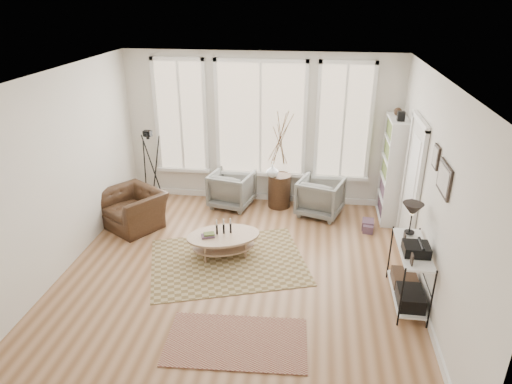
# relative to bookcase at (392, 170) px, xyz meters

# --- Properties ---
(room) EXTENTS (5.50, 5.54, 2.90)m
(room) POSITION_rel_bookcase_xyz_m (-2.42, -2.20, 0.47)
(room) COLOR #A47956
(room) RESTS_ON ground
(bay_window) EXTENTS (4.14, 0.12, 2.24)m
(bay_window) POSITION_rel_bookcase_xyz_m (-2.44, 0.49, 0.65)
(bay_window) COLOR #DCBA89
(bay_window) RESTS_ON ground
(door) EXTENTS (0.09, 1.06, 2.22)m
(door) POSITION_rel_bookcase_xyz_m (0.13, -1.08, 0.17)
(door) COLOR silver
(door) RESTS_ON ground
(bookcase) EXTENTS (0.31, 0.85, 2.06)m
(bookcase) POSITION_rel_bookcase_xyz_m (0.00, 0.00, 0.00)
(bookcase) COLOR white
(bookcase) RESTS_ON ground
(low_shelf) EXTENTS (0.38, 1.08, 1.30)m
(low_shelf) POSITION_rel_bookcase_xyz_m (-0.06, -2.52, -0.44)
(low_shelf) COLOR white
(low_shelf) RESTS_ON ground
(wall_art) EXTENTS (0.04, 0.88, 0.44)m
(wall_art) POSITION_rel_bookcase_xyz_m (0.14, -2.49, 0.92)
(wall_art) COLOR black
(wall_art) RESTS_ON ground
(rug_main) EXTENTS (2.78, 2.41, 0.01)m
(rug_main) POSITION_rel_bookcase_xyz_m (-2.64, -1.89, -0.95)
(rug_main) COLOR brown
(rug_main) RESTS_ON ground
(rug_runner) EXTENTS (1.74, 1.03, 0.01)m
(rug_runner) POSITION_rel_bookcase_xyz_m (-2.20, -3.63, -0.94)
(rug_runner) COLOR maroon
(rug_runner) RESTS_ON ground
(coffee_table) EXTENTS (1.33, 1.08, 0.53)m
(coffee_table) POSITION_rel_bookcase_xyz_m (-2.75, -1.70, -0.67)
(coffee_table) COLOR tan
(coffee_table) RESTS_ON ground
(armchair_left) EXTENTS (0.91, 0.92, 0.70)m
(armchair_left) POSITION_rel_bookcase_xyz_m (-2.95, 0.12, -0.60)
(armchair_left) COLOR gray
(armchair_left) RESTS_ON ground
(armchair_right) EXTENTS (0.97, 0.98, 0.71)m
(armchair_right) POSITION_rel_bookcase_xyz_m (-1.24, -0.02, -0.60)
(armchair_right) COLOR gray
(armchair_right) RESTS_ON ground
(side_table) EXTENTS (0.44, 0.44, 1.83)m
(side_table) POSITION_rel_bookcase_xyz_m (-2.03, 0.22, -0.07)
(side_table) COLOR #3C2517
(side_table) RESTS_ON ground
(vase) EXTENTS (0.27, 0.27, 0.24)m
(vase) POSITION_rel_bookcase_xyz_m (-2.16, 0.13, -0.18)
(vase) COLOR silver
(vase) RESTS_ON side_table
(accent_chair) EXTENTS (1.33, 1.30, 0.66)m
(accent_chair) POSITION_rel_bookcase_xyz_m (-4.53, -0.93, -0.63)
(accent_chair) COLOR #3C2517
(accent_chair) RESTS_ON ground
(tripod_camera) EXTENTS (0.53, 0.53, 1.50)m
(tripod_camera) POSITION_rel_bookcase_xyz_m (-4.49, -0.02, -0.26)
(tripod_camera) COLOR black
(tripod_camera) RESTS_ON ground
(book_stack_near) EXTENTS (0.23, 0.27, 0.16)m
(book_stack_near) POSITION_rel_bookcase_xyz_m (-0.39, -0.49, -0.87)
(book_stack_near) COLOR maroon
(book_stack_near) RESTS_ON ground
(book_stack_far) EXTENTS (0.21, 0.25, 0.14)m
(book_stack_far) POSITION_rel_bookcase_xyz_m (-0.39, -0.61, -0.89)
(book_stack_far) COLOR maroon
(book_stack_far) RESTS_ON ground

